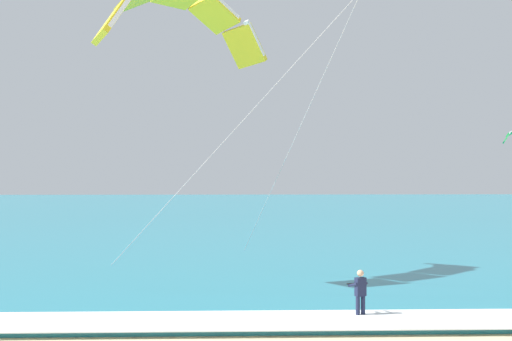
{
  "coord_description": "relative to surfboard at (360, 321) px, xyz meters",
  "views": [
    {
      "loc": [
        -3.74,
        -8.04,
        4.8
      ],
      "look_at": [
        -3.06,
        14.08,
        4.94
      ],
      "focal_mm": 42.8,
      "sensor_mm": 36.0,
      "label": 1
    }
  ],
  "objects": [
    {
      "name": "surfboard",
      "position": [
        0.0,
        0.0,
        0.0
      ],
      "size": [
        0.93,
        1.46,
        0.09
      ],
      "color": "yellow",
      "rests_on": "ground"
    },
    {
      "name": "kitesurfer",
      "position": [
        -0.01,
        0.02,
        0.91
      ],
      "size": [
        0.65,
        0.64,
        1.69
      ],
      "color": "#191E38",
      "rests_on": "ground"
    },
    {
      "name": "kite_primary",
      "position": [
        -6.44,
        7.17,
        11.82
      ],
      "size": [
        10.05,
        10.03,
        11.93
      ],
      "color": "yellow"
    },
    {
      "name": "sea",
      "position": [
        -0.26,
        58.38,
        0.07
      ],
      "size": [
        200.0,
        120.0,
        0.2
      ],
      "primitive_type": "cube",
      "color": "teal",
      "rests_on": "ground"
    },
    {
      "name": "surf_foam",
      "position": [
        -0.26,
        -0.62,
        0.19
      ],
      "size": [
        200.0,
        2.58,
        0.04
      ],
      "primitive_type": "cube",
      "color": "white",
      "rests_on": "sea"
    }
  ]
}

